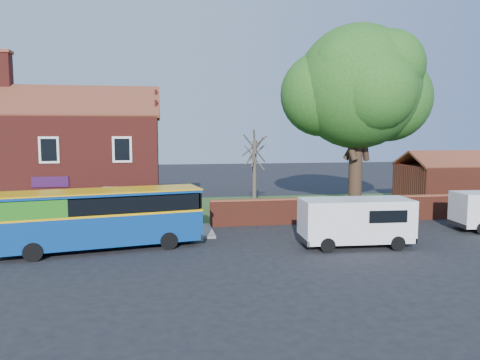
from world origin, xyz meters
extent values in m
plane|color=black|center=(0.00, 0.00, 0.00)|extent=(120.00, 120.00, 0.00)
cube|color=gray|center=(-7.00, 5.75, 0.06)|extent=(18.00, 3.50, 0.12)
cube|color=slate|center=(-7.00, 4.00, 0.07)|extent=(18.00, 0.15, 0.14)
cube|color=#426B28|center=(13.00, 13.00, 0.02)|extent=(26.00, 12.00, 0.04)
cube|color=maroon|center=(-7.00, 11.50, 3.25)|extent=(12.00, 8.00, 6.50)
cube|color=brown|center=(-7.00, 9.50, 7.50)|extent=(12.30, 4.08, 2.16)
cube|color=brown|center=(-7.00, 13.50, 7.50)|extent=(12.30, 4.08, 2.16)
cube|color=maroon|center=(-10.40, 11.50, 9.40)|extent=(0.90, 0.90, 2.20)
cube|color=black|center=(-7.00, 7.47, 4.60)|extent=(1.10, 0.06, 1.50)
cube|color=#4C0F19|center=(-7.00, 7.45, 1.10)|extent=(0.95, 0.04, 2.10)
cube|color=silver|center=(-7.00, 7.47, 1.15)|extent=(1.20, 0.06, 2.30)
cube|color=#2E0C34|center=(-7.00, 7.44, 2.80)|extent=(2.00, 0.06, 0.60)
cube|color=maroon|center=(13.00, 7.00, 0.75)|extent=(22.00, 0.30, 1.50)
cube|color=brown|center=(13.00, 7.00, 1.55)|extent=(22.00, 0.38, 0.10)
cube|color=maroon|center=(22.00, 13.00, 1.50)|extent=(8.00, 5.00, 3.00)
cube|color=brown|center=(22.00, 11.75, 3.55)|extent=(8.20, 2.56, 1.24)
cube|color=brown|center=(22.00, 14.25, 3.55)|extent=(8.20, 2.56, 1.24)
cube|color=navy|center=(-3.64, 2.56, 1.07)|extent=(9.62, 4.06, 1.49)
cube|color=#E9A70C|center=(-3.64, 2.56, 1.81)|extent=(9.64, 4.09, 0.10)
cube|color=black|center=(-3.64, 2.56, 2.26)|extent=(9.26, 4.01, 0.74)
cube|color=#277F1B|center=(-6.67, 1.98, 2.26)|extent=(3.57, 2.94, 0.79)
cube|color=navy|center=(-3.64, 2.56, 2.75)|extent=(9.62, 4.06, 0.14)
cube|color=#E9A70C|center=(-3.64, 2.56, 2.83)|extent=(9.67, 4.11, 0.06)
cylinder|color=black|center=(-6.37, 0.93, 0.42)|extent=(0.88, 0.43, 0.84)
cylinder|color=black|center=(-6.78, 3.06, 0.42)|extent=(0.88, 0.43, 0.84)
cylinder|color=black|center=(-0.50, 2.06, 0.42)|extent=(0.88, 0.43, 0.84)
cylinder|color=black|center=(-0.91, 4.20, 0.42)|extent=(0.88, 0.43, 0.84)
cube|color=white|center=(8.56, 1.12, 1.34)|extent=(5.45, 2.40, 2.03)
cube|color=black|center=(10.96, 1.00, 1.66)|extent=(0.17, 1.82, 0.80)
cube|color=black|center=(11.19, 0.99, 0.43)|extent=(0.20, 2.14, 0.26)
cylinder|color=black|center=(6.80, 0.19, 0.35)|extent=(0.72, 0.25, 0.71)
cylinder|color=black|center=(6.90, 2.21, 0.35)|extent=(0.72, 0.25, 0.71)
cylinder|color=black|center=(10.22, 0.03, 0.35)|extent=(0.72, 0.25, 0.71)
cylinder|color=black|center=(10.32, 2.04, 0.35)|extent=(0.72, 0.25, 0.71)
cylinder|color=black|center=(16.65, 4.39, 0.33)|extent=(0.67, 0.27, 0.66)
cylinder|color=black|center=(12.24, 9.78, 2.63)|extent=(0.92, 0.92, 5.27)
sphere|color=#347E27|center=(12.24, 9.78, 8.59)|extent=(8.25, 8.25, 8.25)
sphere|color=#347E27|center=(14.65, 10.24, 7.90)|extent=(5.96, 5.96, 5.96)
sphere|color=#347E27|center=(10.07, 10.47, 8.13)|extent=(5.73, 5.73, 5.73)
cylinder|color=#4C4238|center=(5.50, 11.15, 2.50)|extent=(0.29, 0.29, 5.01)
cylinder|color=#4C4238|center=(5.50, 11.15, 4.29)|extent=(0.29, 2.44, 1.97)
cylinder|color=#4C4238|center=(5.50, 11.15, 4.11)|extent=(1.28, 1.80, 1.80)
cylinder|color=#4C4238|center=(5.50, 11.15, 4.47)|extent=(2.05, 0.94, 1.99)
camera|label=1|loc=(-0.77, -20.18, 5.66)|focal=35.00mm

